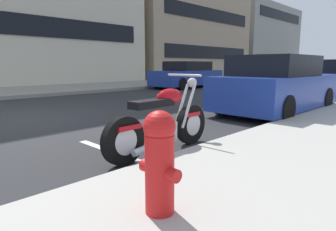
% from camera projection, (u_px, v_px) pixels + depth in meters
% --- Properties ---
extents(ground_plane, '(260.00, 260.00, 0.00)m').
position_uv_depth(ground_plane, '(22.00, 120.00, 6.64)').
color(ground_plane, '#28282B').
extents(sidewalk_far_curb, '(120.00, 5.00, 0.14)m').
position_uv_depth(sidewalk_far_curb, '(170.00, 82.00, 19.84)').
color(sidewalk_far_curb, gray).
rests_on(sidewalk_far_curb, ground).
extents(parking_stall_stripe, '(0.12, 2.20, 0.01)m').
position_uv_depth(parking_stall_stripe, '(123.00, 155.00, 4.00)').
color(parking_stall_stripe, silver).
rests_on(parking_stall_stripe, ground).
extents(parked_motorcycle, '(2.00, 0.62, 1.11)m').
position_uv_depth(parked_motorcycle, '(162.00, 124.00, 4.08)').
color(parked_motorcycle, black).
rests_on(parked_motorcycle, ground).
extents(parked_car_mid_block, '(4.02, 1.85, 1.48)m').
position_uv_depth(parked_car_mid_block, '(276.00, 86.00, 7.51)').
color(parked_car_mid_block, navy).
rests_on(parked_car_mid_block, ground).
extents(car_opposite_curb, '(4.62, 2.00, 1.43)m').
position_uv_depth(car_opposite_curb, '(187.00, 75.00, 15.96)').
color(car_opposite_curb, navy).
rests_on(car_opposite_curb, ground).
extents(fire_hydrant, '(0.24, 0.36, 0.78)m').
position_uv_depth(fire_hydrant, '(160.00, 160.00, 2.13)').
color(fire_hydrant, red).
rests_on(fire_hydrant, sidewalk_near_curb).
extents(townhouse_far_uphill, '(14.02, 11.47, 10.71)m').
position_uv_depth(townhouse_far_uphill, '(166.00, 25.00, 29.84)').
color(townhouse_far_uphill, tan).
rests_on(townhouse_far_uphill, ground).
extents(townhouse_corner_block, '(13.29, 11.26, 8.66)m').
position_uv_depth(townhouse_corner_block, '(240.00, 42.00, 40.23)').
color(townhouse_corner_block, '#939993').
rests_on(townhouse_corner_block, ground).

